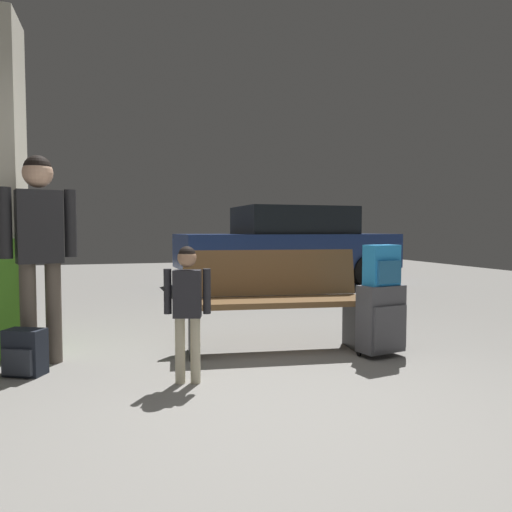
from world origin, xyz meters
TOP-DOWN VIEW (x-y plane):
  - ground_plane at (0.00, 4.00)m, footprint 18.00×18.00m
  - bench at (0.45, 1.45)m, footprint 1.65×0.71m
  - suitcase at (1.24, 0.98)m, footprint 0.41×0.29m
  - backpack_bright at (1.24, 0.98)m, footprint 0.30×0.23m
  - child at (-0.43, 0.74)m, footprint 0.32×0.22m
  - adult at (-1.48, 1.54)m, footprint 0.55×0.28m
  - backpack_dark_floor at (-1.56, 1.26)m, footprint 0.32×0.28m
  - parked_car_near at (2.28, 6.09)m, footprint 4.16×1.92m

SIDE VIEW (x-z plane):
  - ground_plane at x=0.00m, z-range -0.10..0.00m
  - backpack_dark_floor at x=-1.56m, z-range 0.00..0.34m
  - suitcase at x=1.24m, z-range 0.02..0.62m
  - bench at x=0.45m, z-range 0.00..0.88m
  - child at x=-0.43m, z-range 0.11..1.07m
  - backpack_bright at x=1.24m, z-range 0.60..0.94m
  - parked_car_near at x=2.28m, z-range 0.05..1.56m
  - adult at x=-1.48m, z-range 0.19..1.84m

